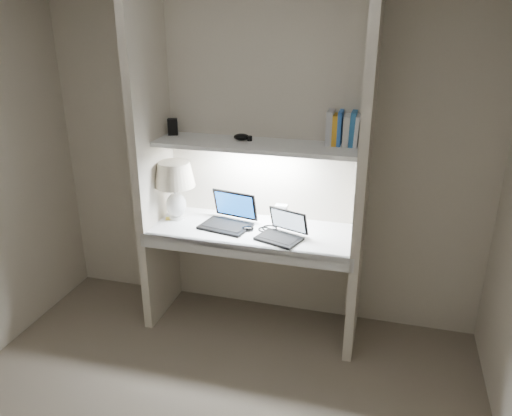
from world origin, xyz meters
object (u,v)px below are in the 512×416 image
(book_row, at_px, (343,129))
(speaker, at_px, (281,213))
(table_lamp, at_px, (175,181))
(laptop_main, at_px, (229,218))
(laptop_netbook, at_px, (282,232))

(book_row, bearing_deg, speaker, -179.32)
(table_lamp, bearing_deg, book_row, 8.15)
(laptop_main, relative_size, book_row, 1.73)
(table_lamp, height_order, speaker, table_lamp)
(table_lamp, relative_size, book_row, 1.91)
(laptop_netbook, relative_size, speaker, 2.83)
(speaker, bearing_deg, book_row, 1.07)
(table_lamp, relative_size, laptop_netbook, 1.23)
(table_lamp, xyz_separation_m, book_row, (1.15, 0.17, 0.41))
(book_row, bearing_deg, table_lamp, -171.85)
(laptop_netbook, bearing_deg, book_row, 60.45)
(speaker, bearing_deg, laptop_netbook, -75.38)
(table_lamp, height_order, laptop_netbook, table_lamp)
(speaker, bearing_deg, table_lamp, -167.54)
(table_lamp, distance_m, speaker, 0.80)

